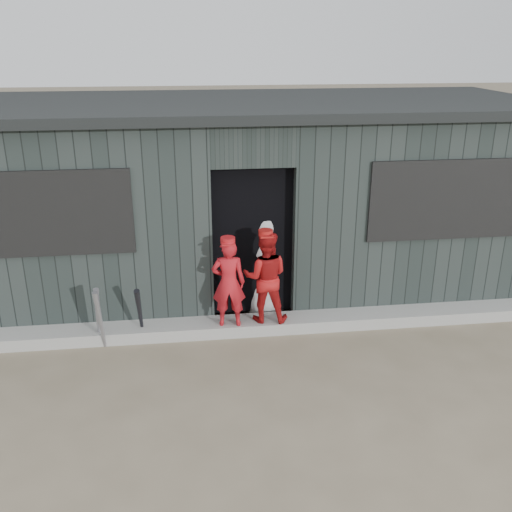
{
  "coord_description": "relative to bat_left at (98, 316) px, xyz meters",
  "views": [
    {
      "loc": [
        -0.78,
        -4.42,
        3.42
      ],
      "look_at": [
        0.0,
        1.8,
        1.0
      ],
      "focal_mm": 40.0,
      "sensor_mm": 36.0,
      "label": 1
    }
  ],
  "objects": [
    {
      "name": "ground",
      "position": [
        1.87,
        -1.7,
        -0.38
      ],
      "size": [
        80.0,
        80.0,
        0.0
      ],
      "primitive_type": "plane",
      "color": "#6B5E4A",
      "rests_on": "ground"
    },
    {
      "name": "curb",
      "position": [
        1.87,
        0.12,
        -0.3
      ],
      "size": [
        8.0,
        0.36,
        0.15
      ],
      "primitive_type": "cube",
      "color": "gray",
      "rests_on": "ground"
    },
    {
      "name": "bat_left",
      "position": [
        0.0,
        0.0,
        0.0
      ],
      "size": [
        0.13,
        0.23,
        0.76
      ],
      "primitive_type": "cone",
      "rotation": [
        0.2,
        0.0,
        0.32
      ],
      "color": "#9A9AA2",
      "rests_on": "ground"
    },
    {
      "name": "bat_mid",
      "position": [
        0.04,
        -0.13,
        0.01
      ],
      "size": [
        0.1,
        0.22,
        0.77
      ],
      "primitive_type": "cone",
      "rotation": [
        0.19,
        0.0,
        -0.17
      ],
      "color": "gray",
      "rests_on": "ground"
    },
    {
      "name": "bat_right",
      "position": [
        0.48,
        0.02,
        -0.01
      ],
      "size": [
        0.08,
        0.35,
        0.74
      ],
      "primitive_type": "cone",
      "rotation": [
        0.38,
        0.0,
        -0.02
      ],
      "color": "black",
      "rests_on": "ground"
    },
    {
      "name": "player_red_left",
      "position": [
        1.54,
        0.04,
        0.32
      ],
      "size": [
        0.42,
        0.29,
        1.09
      ],
      "primitive_type": "imported",
      "rotation": [
        0.0,
        0.0,
        3.07
      ],
      "color": "#B5161E",
      "rests_on": "curb"
    },
    {
      "name": "player_red_right",
      "position": [
        1.99,
        0.11,
        0.34
      ],
      "size": [
        0.62,
        0.52,
        1.14
      ],
      "primitive_type": "imported",
      "rotation": [
        0.0,
        0.0,
        2.97
      ],
      "color": "#AC1516",
      "rests_on": "curb"
    },
    {
      "name": "player_grey_back",
      "position": [
        2.05,
        0.58,
        0.3
      ],
      "size": [
        0.73,
        0.54,
        1.36
      ],
      "primitive_type": "imported",
      "rotation": [
        0.0,
        0.0,
        3.32
      ],
      "color": "#B8B8B8",
      "rests_on": "ground"
    },
    {
      "name": "dugout",
      "position": [
        1.87,
        1.8,
        0.91
      ],
      "size": [
        8.3,
        3.3,
        2.62
      ],
      "color": "black",
      "rests_on": "ground"
    }
  ]
}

